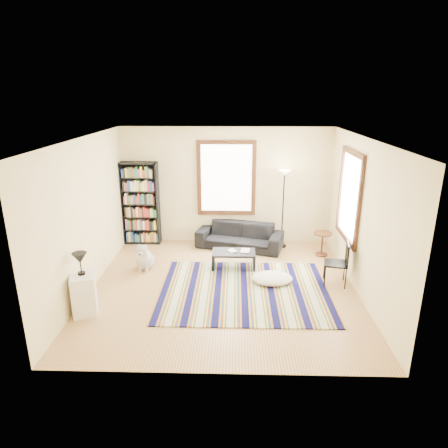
{
  "coord_description": "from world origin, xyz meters",
  "views": [
    {
      "loc": [
        0.21,
        -6.89,
        3.54
      ],
      "look_at": [
        0.0,
        0.5,
        1.1
      ],
      "focal_mm": 32.0,
      "sensor_mm": 36.0,
      "label": 1
    }
  ],
  "objects_px": {
    "floor_lamp": "(283,209)",
    "floor_cushion": "(272,278)",
    "dog": "(145,255)",
    "coffee_table": "(234,260)",
    "folding_chair": "(336,263)",
    "side_table": "(322,244)",
    "bookshelf": "(140,204)",
    "sofa": "(240,236)",
    "white_cabinet": "(84,293)"
  },
  "relations": [
    {
      "from": "bookshelf",
      "to": "folding_chair",
      "type": "relative_size",
      "value": 2.33
    },
    {
      "from": "coffee_table",
      "to": "sofa",
      "type": "bearing_deg",
      "value": 83.37
    },
    {
      "from": "floor_cushion",
      "to": "sofa",
      "type": "bearing_deg",
      "value": 108.35
    },
    {
      "from": "sofa",
      "to": "side_table",
      "type": "bearing_deg",
      "value": 2.94
    },
    {
      "from": "white_cabinet",
      "to": "coffee_table",
      "type": "bearing_deg",
      "value": 19.01
    },
    {
      "from": "floor_lamp",
      "to": "white_cabinet",
      "type": "xyz_separation_m",
      "value": [
        -3.64,
        -3.15,
        -0.58
      ]
    },
    {
      "from": "coffee_table",
      "to": "dog",
      "type": "xyz_separation_m",
      "value": [
        -1.86,
        -0.1,
        0.12
      ]
    },
    {
      "from": "sofa",
      "to": "floor_cushion",
      "type": "height_order",
      "value": "sofa"
    },
    {
      "from": "sofa",
      "to": "bookshelf",
      "type": "height_order",
      "value": "bookshelf"
    },
    {
      "from": "bookshelf",
      "to": "floor_lamp",
      "type": "xyz_separation_m",
      "value": [
        3.41,
        -0.17,
        -0.07
      ]
    },
    {
      "from": "sofa",
      "to": "floor_cushion",
      "type": "xyz_separation_m",
      "value": [
        0.62,
        -1.87,
        -0.19
      ]
    },
    {
      "from": "folding_chair",
      "to": "dog",
      "type": "distance_m",
      "value": 3.87
    },
    {
      "from": "floor_cushion",
      "to": "floor_lamp",
      "type": "xyz_separation_m",
      "value": [
        0.39,
        1.97,
        0.83
      ]
    },
    {
      "from": "white_cabinet",
      "to": "dog",
      "type": "bearing_deg",
      "value": 52.45
    },
    {
      "from": "bookshelf",
      "to": "coffee_table",
      "type": "xyz_separation_m",
      "value": [
        2.26,
        -1.43,
        -0.82
      ]
    },
    {
      "from": "floor_lamp",
      "to": "sofa",
      "type": "bearing_deg",
      "value": -174.34
    },
    {
      "from": "sofa",
      "to": "folding_chair",
      "type": "relative_size",
      "value": 2.34
    },
    {
      "from": "white_cabinet",
      "to": "bookshelf",
      "type": "bearing_deg",
      "value": 68.0
    },
    {
      "from": "sofa",
      "to": "folding_chair",
      "type": "distance_m",
      "value": 2.61
    },
    {
      "from": "sofa",
      "to": "folding_chair",
      "type": "xyz_separation_m",
      "value": [
        1.82,
        -1.87,
        0.14
      ]
    },
    {
      "from": "side_table",
      "to": "white_cabinet",
      "type": "xyz_separation_m",
      "value": [
        -4.5,
        -2.62,
        0.08
      ]
    },
    {
      "from": "floor_lamp",
      "to": "floor_cushion",
      "type": "bearing_deg",
      "value": -101.22
    },
    {
      "from": "floor_cushion",
      "to": "side_table",
      "type": "bearing_deg",
      "value": 49.06
    },
    {
      "from": "floor_cushion",
      "to": "dog",
      "type": "xyz_separation_m",
      "value": [
        -2.62,
        0.6,
        0.2
      ]
    },
    {
      "from": "floor_cushion",
      "to": "white_cabinet",
      "type": "relative_size",
      "value": 1.13
    },
    {
      "from": "sofa",
      "to": "floor_cushion",
      "type": "relative_size",
      "value": 2.54
    },
    {
      "from": "folding_chair",
      "to": "side_table",
      "type": "bearing_deg",
      "value": 98.19
    },
    {
      "from": "dog",
      "to": "bookshelf",
      "type": "bearing_deg",
      "value": 105.4
    },
    {
      "from": "floor_cushion",
      "to": "side_table",
      "type": "xyz_separation_m",
      "value": [
        1.25,
        1.44,
        0.17
      ]
    },
    {
      "from": "bookshelf",
      "to": "side_table",
      "type": "xyz_separation_m",
      "value": [
        4.27,
        -0.69,
        -0.73
      ]
    },
    {
      "from": "floor_cushion",
      "to": "bookshelf",
      "type": "bearing_deg",
      "value": 144.7
    },
    {
      "from": "floor_lamp",
      "to": "coffee_table",
      "type": "bearing_deg",
      "value": -132.15
    },
    {
      "from": "coffee_table",
      "to": "folding_chair",
      "type": "distance_m",
      "value": 2.09
    },
    {
      "from": "sofa",
      "to": "floor_lamp",
      "type": "bearing_deg",
      "value": 21.38
    },
    {
      "from": "bookshelf",
      "to": "folding_chair",
      "type": "bearing_deg",
      "value": -26.89
    },
    {
      "from": "sofa",
      "to": "side_table",
      "type": "relative_size",
      "value": 3.73
    },
    {
      "from": "white_cabinet",
      "to": "side_table",
      "type": "bearing_deg",
      "value": 12.19
    },
    {
      "from": "floor_cushion",
      "to": "dog",
      "type": "bearing_deg",
      "value": 167.08
    },
    {
      "from": "bookshelf",
      "to": "floor_cushion",
      "type": "height_order",
      "value": "bookshelf"
    },
    {
      "from": "sofa",
      "to": "floor_lamp",
      "type": "height_order",
      "value": "floor_lamp"
    },
    {
      "from": "side_table",
      "to": "dog",
      "type": "height_order",
      "value": "dog"
    },
    {
      "from": "white_cabinet",
      "to": "folding_chair",
      "type": "bearing_deg",
      "value": -3.23
    },
    {
      "from": "coffee_table",
      "to": "dog",
      "type": "distance_m",
      "value": 1.87
    },
    {
      "from": "coffee_table",
      "to": "floor_lamp",
      "type": "distance_m",
      "value": 1.86
    },
    {
      "from": "floor_lamp",
      "to": "dog",
      "type": "bearing_deg",
      "value": -155.57
    },
    {
      "from": "floor_cushion",
      "to": "coffee_table",
      "type": "bearing_deg",
      "value": 137.03
    },
    {
      "from": "bookshelf",
      "to": "floor_lamp",
      "type": "relative_size",
      "value": 1.08
    },
    {
      "from": "dog",
      "to": "sofa",
      "type": "bearing_deg",
      "value": 33.13
    },
    {
      "from": "coffee_table",
      "to": "floor_lamp",
      "type": "xyz_separation_m",
      "value": [
        1.14,
        1.26,
        0.75
      ]
    },
    {
      "from": "floor_cushion",
      "to": "folding_chair",
      "type": "distance_m",
      "value": 1.25
    }
  ]
}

